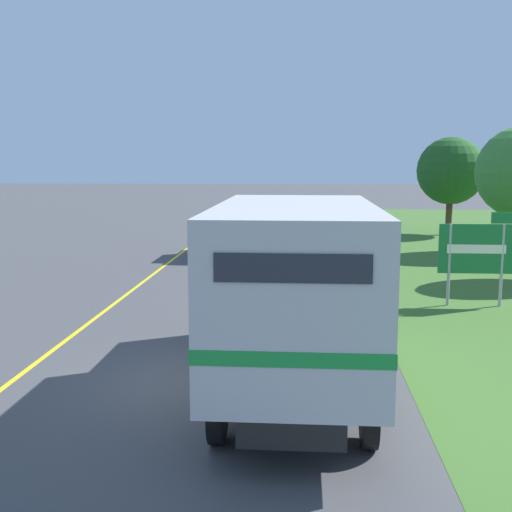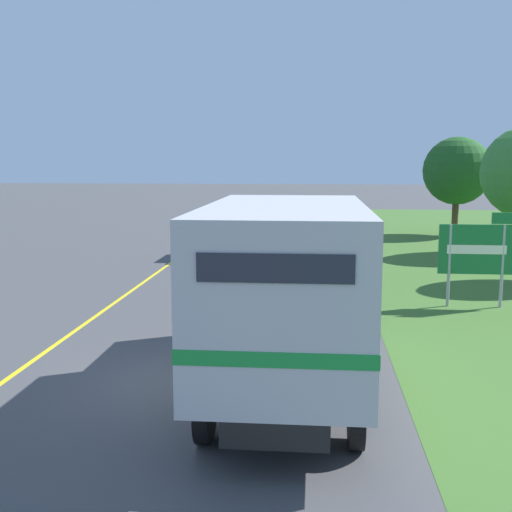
% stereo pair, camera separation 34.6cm
% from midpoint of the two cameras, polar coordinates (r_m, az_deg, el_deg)
% --- Properties ---
extents(ground_plane, '(200.00, 200.00, 0.00)m').
position_cam_midpoint_polar(ground_plane, '(12.34, -5.04, -11.03)').
color(ground_plane, '#444447').
extents(edge_line_yellow, '(0.12, 59.81, 0.01)m').
position_cam_midpoint_polar(edge_line_yellow, '(25.86, -8.35, -0.73)').
color(edge_line_yellow, yellow).
rests_on(edge_line_yellow, ground).
extents(centre_dash_near, '(0.12, 2.60, 0.01)m').
position_cam_midpoint_polar(centre_dash_near, '(13.02, -4.51, -9.95)').
color(centre_dash_near, white).
rests_on(centre_dash_near, ground).
extents(centre_dash_mid_a, '(0.12, 2.60, 0.01)m').
position_cam_midpoint_polar(centre_dash_mid_a, '(19.35, -1.54, -3.77)').
color(centre_dash_mid_a, white).
rests_on(centre_dash_mid_a, ground).
extents(centre_dash_mid_b, '(0.12, 2.60, 0.01)m').
position_cam_midpoint_polar(centre_dash_mid_b, '(25.81, -0.06, -0.66)').
color(centre_dash_mid_b, white).
rests_on(centre_dash_mid_b, ground).
extents(centre_dash_far, '(0.12, 2.60, 0.01)m').
position_cam_midpoint_polar(centre_dash_far, '(32.33, 0.82, 1.20)').
color(centre_dash_far, white).
rests_on(centre_dash_far, ground).
extents(centre_dash_farthest, '(0.12, 2.60, 0.01)m').
position_cam_midpoint_polar(centre_dash_farthest, '(38.87, 1.41, 2.44)').
color(centre_dash_farthest, white).
rests_on(centre_dash_farthest, ground).
extents(horse_trailer_truck, '(2.57, 7.79, 3.41)m').
position_cam_midpoint_polar(horse_trailer_truck, '(11.44, 2.69, -2.58)').
color(horse_trailer_truck, black).
rests_on(horse_trailer_truck, ground).
extents(lead_car_white, '(1.80, 4.30, 1.77)m').
position_cam_midpoint_polar(lead_car_white, '(27.78, -3.49, 1.86)').
color(lead_car_white, black).
rests_on(lead_car_white, ground).
extents(highway_sign, '(2.09, 0.09, 2.69)m').
position_cam_midpoint_polar(highway_sign, '(19.07, 18.60, 0.52)').
color(highway_sign, '#9E9EA3').
rests_on(highway_sign, ground).
extents(roadside_tree_far, '(3.71, 3.71, 5.39)m').
position_cam_midpoint_polar(roadside_tree_far, '(37.13, 16.68, 7.25)').
color(roadside_tree_far, '#4C3823').
rests_on(roadside_tree_far, ground).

